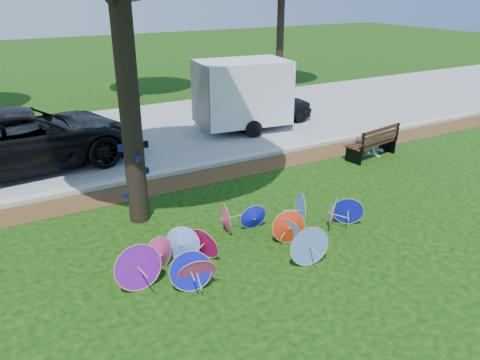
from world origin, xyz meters
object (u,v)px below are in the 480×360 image
object	(u,v)px
black_van	(26,139)
person_left	(361,138)
dark_pickup	(262,106)
park_bench	(371,141)
cargo_trailer	(243,92)
parasol_pile	(243,238)
person_right	(378,134)

from	to	relation	value
black_van	person_left	world-z (taller)	black_van
dark_pickup	park_bench	size ratio (longest dim) A/B	2.19
cargo_trailer	park_bench	world-z (taller)	cargo_trailer
parasol_pile	black_van	bearing A→B (deg)	113.09
parasol_pile	black_van	xyz separation A→B (m)	(-3.05, 7.16, 0.50)
parasol_pile	person_right	bearing A→B (deg)	25.26
person_right	park_bench	bearing A→B (deg)	-179.08
person_left	black_van	bearing A→B (deg)	138.08
parasol_pile	cargo_trailer	world-z (taller)	cargo_trailer
black_van	person_right	xyz separation A→B (m)	(9.61, -4.07, -0.21)
parasol_pile	person_left	size ratio (longest dim) A/B	4.32
black_van	cargo_trailer	bearing A→B (deg)	-92.54
cargo_trailer	person_left	world-z (taller)	cargo_trailer
cargo_trailer	park_bench	distance (m)	4.94
parasol_pile	dark_pickup	xyz separation A→B (m)	(5.17, 7.72, 0.34)
parasol_pile	black_van	distance (m)	7.80
dark_pickup	cargo_trailer	xyz separation A→B (m)	(-0.97, -0.25, 0.69)
parasol_pile	dark_pickup	size ratio (longest dim) A/B	1.35
black_van	person_right	size ratio (longest dim) A/B	4.72
dark_pickup	cargo_trailer	size ratio (longest dim) A/B	1.32
person_left	park_bench	bearing A→B (deg)	-25.52
parasol_pile	dark_pickup	distance (m)	9.30
person_left	person_right	size ratio (longest dim) A/B	0.97
parasol_pile	park_bench	xyz separation A→B (m)	(6.21, 3.04, 0.13)
cargo_trailer	person_left	xyz separation A→B (m)	(1.65, -4.38, -0.75)
person_left	cargo_trailer	bearing A→B (deg)	93.31
parasol_pile	park_bench	size ratio (longest dim) A/B	2.95
parasol_pile	park_bench	distance (m)	6.91
parasol_pile	person_right	xyz separation A→B (m)	(6.56, 3.09, 0.30)
parasol_pile	black_van	world-z (taller)	black_van
dark_pickup	person_left	world-z (taller)	dark_pickup
dark_pickup	park_bench	world-z (taller)	dark_pickup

